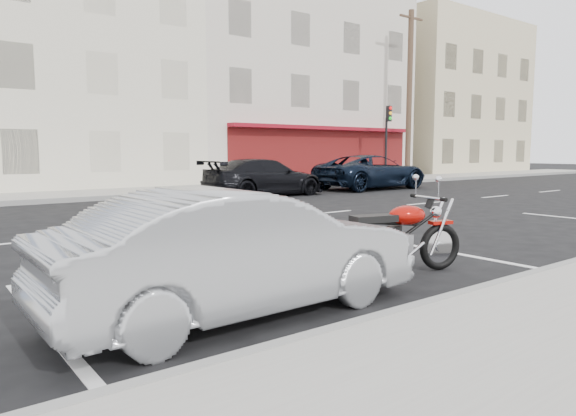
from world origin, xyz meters
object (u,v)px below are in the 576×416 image
at_px(motorcycle, 442,236).
at_px(car_far, 264,177).
at_px(fire_hydrant, 364,172).
at_px(suv_far, 371,172).
at_px(traffic_light, 387,133).
at_px(sedan_silver, 239,252).
at_px(utility_pole, 409,94).

bearing_deg(motorcycle, car_far, 82.10).
distance_m(fire_hydrant, suv_far, 4.33).
xyz_separation_m(traffic_light, sedan_silver, (-17.85, -14.13, -1.92)).
xyz_separation_m(traffic_light, suv_far, (-4.36, -3.08, -1.83)).
relative_size(sedan_silver, suv_far, 0.73).
distance_m(traffic_light, motorcycle, 20.47).
xyz_separation_m(traffic_light, car_far, (-9.99, -3.16, -1.88)).
bearing_deg(sedan_silver, traffic_light, -52.76).
bearing_deg(utility_pole, suv_far, -152.27).
bearing_deg(sedan_silver, suv_far, -51.79).
bearing_deg(sedan_silver, motorcycle, -91.84).
height_order(utility_pole, traffic_light, utility_pole).
bearing_deg(traffic_light, utility_pole, 7.61).
relative_size(utility_pole, car_far, 1.94).
height_order(motorcycle, suv_far, suv_far).
xyz_separation_m(fire_hydrant, sedan_silver, (-16.35, -14.30, 0.10)).
distance_m(traffic_light, car_far, 10.65).
xyz_separation_m(utility_pole, motorcycle, (-16.62, -14.44, -4.27)).
distance_m(fire_hydrant, sedan_silver, 21.72).
bearing_deg(sedan_silver, utility_pole, -55.17).
relative_size(utility_pole, traffic_light, 2.37).
height_order(suv_far, car_far, suv_far).
bearing_deg(utility_pole, motorcycle, -139.01).
bearing_deg(motorcycle, traffic_light, 59.02).
bearing_deg(fire_hydrant, suv_far, -131.42).
bearing_deg(car_far, sedan_silver, 143.52).
relative_size(fire_hydrant, sedan_silver, 0.19).
height_order(utility_pole, fire_hydrant, utility_pole).
xyz_separation_m(sedan_silver, car_far, (7.86, 10.97, 0.04)).
relative_size(suv_far, car_far, 1.13).
height_order(fire_hydrant, motorcycle, motorcycle).
distance_m(utility_pole, sedan_silver, 24.87).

